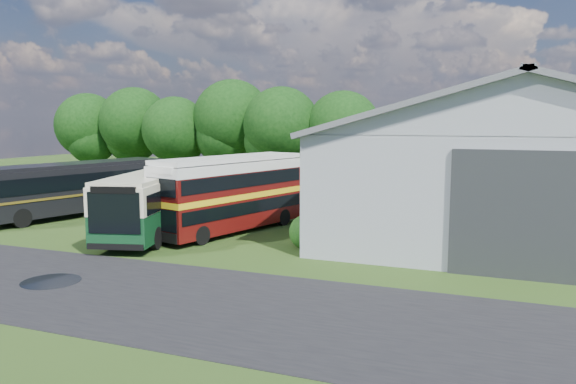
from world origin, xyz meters
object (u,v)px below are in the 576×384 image
at_px(bus_green_single, 160,199).
at_px(bus_dark_single, 76,187).
at_px(bus_maroon_double, 231,195).
at_px(storage_shed, 519,154).

relative_size(bus_green_single, bus_dark_single, 0.98).
distance_m(bus_maroon_double, bus_dark_single, 11.81).
xyz_separation_m(bus_green_single, bus_maroon_double, (3.69, 1.27, 0.30)).
bearing_deg(storage_shed, bus_green_single, -153.37).
height_order(bus_green_single, bus_maroon_double, bus_maroon_double).
distance_m(storage_shed, bus_dark_single, 27.25).
relative_size(bus_green_single, bus_maroon_double, 1.25).
bearing_deg(bus_dark_single, storage_shed, 29.34).
height_order(bus_green_single, bus_dark_single, bus_dark_single).
distance_m(storage_shed, bus_maroon_double, 16.68).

